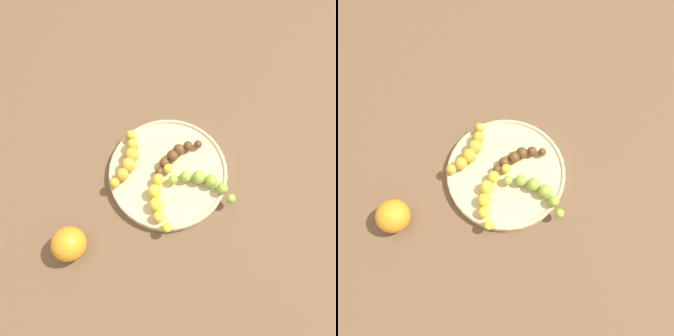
# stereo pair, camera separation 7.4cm
# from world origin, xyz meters

# --- Properties ---
(ground_plane) EXTENTS (2.40, 2.40, 0.00)m
(ground_plane) POSITION_xyz_m (0.00, 0.00, 0.00)
(ground_plane) COLOR brown
(fruit_bowl) EXTENTS (0.29, 0.29, 0.02)m
(fruit_bowl) POSITION_xyz_m (0.00, 0.00, 0.01)
(fruit_bowl) COLOR #D1B784
(fruit_bowl) RESTS_ON ground_plane
(banana_overripe) EXTENTS (0.12, 0.09, 0.03)m
(banana_overripe) POSITION_xyz_m (-0.04, 0.01, 0.03)
(banana_overripe) COLOR #593819
(banana_overripe) RESTS_ON fruit_bowl
(banana_spotted) EXTENTS (0.15, 0.05, 0.04)m
(banana_spotted) POSITION_xyz_m (0.01, -0.10, 0.04)
(banana_spotted) COLOR gold
(banana_spotted) RESTS_ON fruit_bowl
(banana_yellow) EXTENTS (0.15, 0.08, 0.03)m
(banana_yellow) POSITION_xyz_m (0.08, -0.00, 0.04)
(banana_yellow) COLOR yellow
(banana_yellow) RESTS_ON fruit_bowl
(banana_green) EXTENTS (0.06, 0.16, 0.03)m
(banana_green) POSITION_xyz_m (0.01, 0.09, 0.03)
(banana_green) COLOR #8CAD38
(banana_green) RESTS_ON fruit_bowl
(orange_fruit) EXTENTS (0.08, 0.08, 0.08)m
(orange_fruit) POSITION_xyz_m (0.23, -0.15, 0.04)
(orange_fruit) COLOR orange
(orange_fruit) RESTS_ON ground_plane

